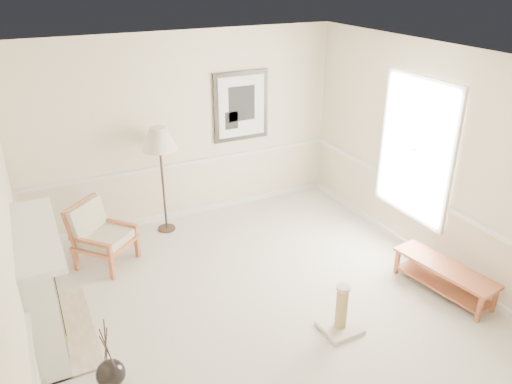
% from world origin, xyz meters
% --- Properties ---
extents(ground, '(5.50, 5.50, 0.00)m').
position_xyz_m(ground, '(0.00, 0.00, 0.00)').
color(ground, silver).
rests_on(ground, ground).
extents(room, '(5.04, 5.54, 2.92)m').
position_xyz_m(room, '(0.14, 0.08, 1.87)').
color(room, beige).
rests_on(room, ground).
extents(fireplace, '(0.64, 1.64, 1.31)m').
position_xyz_m(fireplace, '(-2.34, 0.60, 0.64)').
color(fireplace, white).
rests_on(fireplace, ground).
extents(floor_vase, '(0.28, 0.28, 0.83)m').
position_xyz_m(floor_vase, '(-1.88, -0.42, 0.15)').
color(floor_vase, black).
rests_on(floor_vase, ground).
extents(armchair, '(0.96, 0.96, 0.87)m').
position_xyz_m(armchair, '(-1.55, 1.90, 0.47)').
color(armchair, '#A25534').
rests_on(armchair, ground).
extents(floor_lamp, '(0.57, 0.57, 1.64)m').
position_xyz_m(floor_lamp, '(-0.48, 2.40, 1.43)').
color(floor_lamp, black).
rests_on(floor_lamp, ground).
extents(bench, '(0.59, 1.36, 0.37)m').
position_xyz_m(bench, '(2.15, -0.67, 0.25)').
color(bench, '#A25534').
rests_on(bench, ground).
extents(scratching_post, '(0.42, 0.42, 0.58)m').
position_xyz_m(scratching_post, '(0.59, -0.71, 0.18)').
color(scratching_post, silver).
rests_on(scratching_post, ground).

